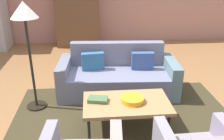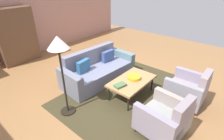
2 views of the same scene
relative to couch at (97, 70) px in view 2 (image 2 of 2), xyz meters
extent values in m
plane|color=#96693F|center=(-0.04, -0.59, -0.29)|extent=(10.51, 10.51, 0.00)
cube|color=tan|center=(-0.04, 3.26, 1.11)|extent=(8.75, 0.12, 2.80)
cube|color=#3B341F|center=(-0.01, -1.14, -0.28)|extent=(3.40, 2.60, 0.01)
cube|color=slate|center=(-0.01, -0.09, -0.08)|extent=(1.79, 1.01, 0.42)
cube|color=slate|center=(0.02, 0.27, 0.14)|extent=(1.75, 0.29, 0.86)
cube|color=slate|center=(0.95, -0.15, 0.02)|extent=(0.24, 0.91, 0.62)
cube|color=slate|center=(-0.96, -0.03, 0.02)|extent=(0.24, 0.91, 0.62)
cube|color=#385087|center=(0.45, -0.01, 0.29)|extent=(0.41, 0.14, 0.32)
cube|color=#2E608C|center=(-0.45, 0.04, 0.29)|extent=(0.41, 0.16, 0.32)
cylinder|color=black|center=(-0.54, -0.91, -0.09)|extent=(0.04, 0.04, 0.39)
cylinder|color=black|center=(0.52, -0.91, -0.09)|extent=(0.04, 0.04, 0.39)
cylinder|color=#252522|center=(-0.54, -1.47, -0.09)|extent=(0.04, 0.04, 0.39)
cylinder|color=black|center=(0.52, -1.47, -0.09)|extent=(0.04, 0.04, 0.39)
cube|color=#AB7F50|center=(-0.01, -1.19, 0.12)|extent=(1.20, 0.70, 0.05)
cylinder|color=#301E12|center=(-0.92, -1.92, -0.24)|extent=(0.05, 0.05, 0.10)
cylinder|color=black|center=(-0.24, -1.98, -0.24)|extent=(0.05, 0.05, 0.10)
cylinder|color=#321E21|center=(-0.30, -2.65, -0.24)|extent=(0.05, 0.05, 0.10)
cube|color=gray|center=(-0.61, -2.29, -0.04)|extent=(0.63, 0.84, 0.30)
cube|color=gray|center=(-0.63, -2.61, 0.20)|extent=(0.57, 0.19, 0.78)
cube|color=gray|center=(-0.94, -2.26, 0.09)|extent=(0.19, 0.81, 0.56)
cube|color=gray|center=(-0.27, -2.31, 0.09)|extent=(0.19, 0.81, 0.56)
cylinder|color=#341A22|center=(0.25, -1.95, -0.24)|extent=(0.05, 0.05, 0.10)
cylinder|color=#3A2B14|center=(0.93, -1.94, -0.24)|extent=(0.05, 0.05, 0.10)
cylinder|color=#391916|center=(0.26, -2.63, -0.24)|extent=(0.05, 0.05, 0.10)
cylinder|color=#3D291B|center=(0.94, -2.62, -0.24)|extent=(0.05, 0.05, 0.10)
cube|color=gray|center=(0.59, -2.29, -0.04)|extent=(0.58, 0.81, 0.30)
cube|color=gray|center=(0.60, -2.62, 0.20)|extent=(0.56, 0.15, 0.78)
cube|color=gray|center=(0.25, -2.29, 0.09)|extent=(0.14, 0.80, 0.56)
cube|color=gray|center=(0.93, -2.28, 0.09)|extent=(0.14, 0.80, 0.56)
cylinder|color=orange|center=(0.08, -1.19, 0.18)|extent=(0.32, 0.32, 0.07)
cube|color=#437747|center=(-0.40, -1.13, 0.16)|extent=(0.29, 0.20, 0.02)
cube|color=#4B6D46|center=(-0.40, -1.13, 0.19)|extent=(0.30, 0.22, 0.03)
cube|color=brown|center=(-0.83, 2.91, 0.61)|extent=(1.20, 0.50, 1.80)
cube|color=#4D3522|center=(-1.13, 3.16, 0.61)|extent=(0.56, 0.01, 1.51)
cube|color=#3B2322|center=(-0.53, 3.16, 0.61)|extent=(0.56, 0.01, 1.51)
cylinder|color=black|center=(-1.41, -0.47, -0.27)|extent=(0.32, 0.32, 0.03)
cylinder|color=black|center=(-1.41, -0.47, 0.47)|extent=(0.04, 0.04, 1.45)
cone|color=silver|center=(-1.41, -0.47, 1.31)|extent=(0.40, 0.40, 0.24)
camera|label=1|loc=(-0.47, -4.13, 1.90)|focal=39.62mm
camera|label=2|loc=(-3.04, -3.12, 2.34)|focal=27.84mm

